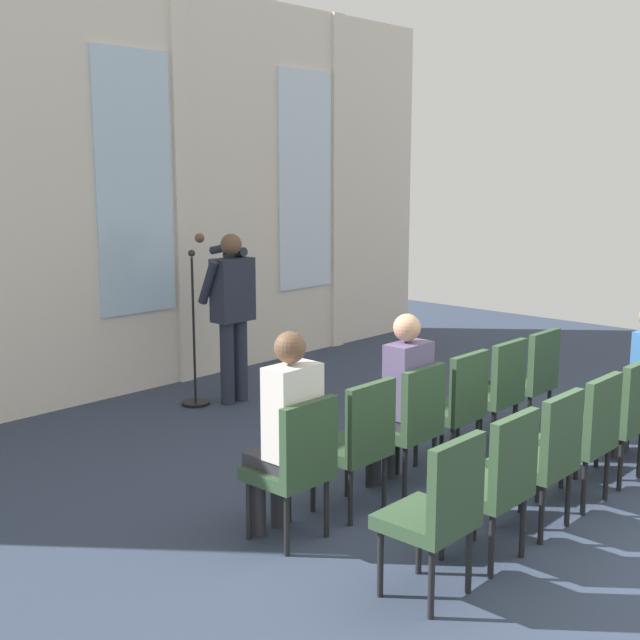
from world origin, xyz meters
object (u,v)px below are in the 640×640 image
chair_r0_c2 (410,419)px  chair_r0_c5 (531,375)px  audience_r0_c0 (287,425)px  chair_r0_c4 (496,388)px  mic_stand (195,372)px  chair_r1_c0 (438,508)px  chair_r0_c3 (456,403)px  chair_r1_c3 (586,431)px  chair_r0_c1 (358,439)px  chair_r1_c4 (621,413)px  speaker (232,305)px  chair_r0_c0 (296,461)px  chair_r1_c2 (545,453)px  audience_r0_c2 (402,392)px  chair_r1_c1 (496,478)px

chair_r0_c2 → chair_r0_c5: 1.79m
audience_r0_c0 → chair_r0_c4: size_ratio=1.44×
mic_stand → chair_r1_c0: bearing=-111.2°
chair_r0_c3 → chair_r1_c3: size_ratio=1.00×
chair_r0_c1 → chair_r1_c4: same height
chair_r0_c3 → chair_r0_c2: bearing=180.0°
speaker → chair_r0_c0: bearing=-124.6°
speaker → chair_r1_c3: speaker is taller
chair_r1_c0 → chair_r0_c4: bearing=24.1°
chair_r1_c2 → chair_r1_c4: (1.19, 0.00, 0.00)m
chair_r0_c4 → chair_r1_c0: 2.61m
chair_r0_c3 → chair_r1_c4: size_ratio=1.00×
audience_r0_c0 → chair_r1_c2: (1.19, -1.15, -0.22)m
chair_r0_c1 → chair_r1_c4: bearing=-30.8°
chair_r0_c2 → chair_r0_c5: same height
speaker → chair_r0_c1: speaker is taller
speaker → chair_r1_c3: 3.80m
chair_r1_c0 → audience_r0_c2: bearing=43.9°
chair_r0_c4 → chair_r1_c0: bearing=-155.9°
audience_r0_c0 → chair_r1_c2: 1.67m
chair_r0_c3 → chair_r0_c5: same height
chair_r1_c2 → chair_r1_c3: size_ratio=1.00×
chair_r0_c3 → chair_r1_c1: bearing=-138.2°
chair_r0_c5 → chair_r1_c3: bearing=-138.2°
speaker → chair_r0_c4: speaker is taller
chair_r0_c3 → chair_r1_c0: (-1.79, -1.07, 0.00)m
chair_r0_c3 → chair_r1_c2: bearing=-119.3°
chair_r0_c5 → chair_r1_c3: 1.60m
chair_r0_c3 → chair_r1_c0: same height
chair_r0_c4 → chair_r1_c2: bearing=-138.2°
speaker → audience_r0_c0: speaker is taller
chair_r1_c0 → chair_r1_c2: size_ratio=1.00×
audience_r0_c0 → chair_r1_c4: 2.66m
speaker → mic_stand: speaker is taller
speaker → audience_r0_c0: size_ratio=1.25×
chair_r0_c0 → audience_r0_c0: (0.00, 0.08, 0.22)m
audience_r0_c0 → chair_r1_c1: (0.60, -1.15, -0.22)m
chair_r0_c4 → chair_r1_c1: same height
speaker → chair_r1_c4: speaker is taller
chair_r0_c0 → chair_r1_c3: same height
chair_r1_c1 → chair_r1_c2: same height
chair_r1_c3 → chair_r0_c2: bearing=119.3°
audience_r0_c0 → chair_r0_c2: (1.19, -0.08, -0.22)m
chair_r1_c0 → chair_r1_c4: (2.39, 0.00, 0.00)m
mic_stand → chair_r0_c2: 2.94m
chair_r0_c0 → chair_r1_c4: (2.39, -1.07, 0.00)m
audience_r0_c0 → chair_r1_c2: size_ratio=1.44×
chair_r0_c2 → chair_r1_c3: size_ratio=1.00×
audience_r0_c2 → chair_r1_c4: (1.19, -1.15, -0.19)m
mic_stand → chair_r0_c4: size_ratio=1.65×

